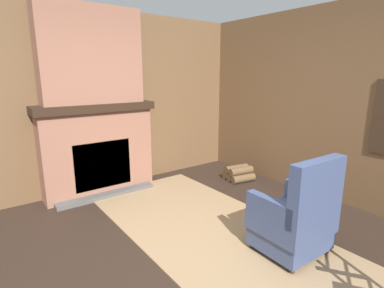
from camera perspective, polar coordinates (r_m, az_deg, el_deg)
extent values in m
plane|color=#2D2119|center=(2.92, 0.47, -23.00)|extent=(14.00, 14.00, 0.00)
cube|color=brown|center=(4.64, -18.88, 7.47)|extent=(0.06, 5.59, 2.63)
cube|color=brown|center=(4.39, 27.95, 6.36)|extent=(5.59, 0.06, 2.63)
cube|color=#93604C|center=(4.57, -17.42, -1.58)|extent=(0.35, 1.56, 1.21)
cube|color=black|center=(4.48, -16.71, -3.74)|extent=(0.08, 0.81, 0.68)
cube|color=#565451|center=(4.52, -15.80, -9.32)|extent=(0.16, 1.40, 0.06)
cube|color=black|center=(4.45, -18.00, 6.66)|extent=(0.45, 1.66, 0.11)
cube|color=#93604C|center=(4.43, -18.67, 15.67)|extent=(0.31, 1.37, 1.29)
cube|color=#997A56|center=(3.35, 6.86, -17.74)|extent=(4.11, 1.62, 0.01)
cube|color=#3D4C75|center=(3.23, 18.13, -16.06)|extent=(0.59, 0.65, 0.24)
cube|color=#3D4C75|center=(3.16, 18.33, -13.67)|extent=(0.62, 0.69, 0.18)
cube|color=#3D4C75|center=(2.89, 22.68, -8.37)|extent=(0.14, 0.67, 0.58)
cube|color=#3D4C75|center=(2.88, 14.74, -11.93)|extent=(0.54, 0.11, 0.20)
cube|color=#3D4C75|center=(3.31, 21.35, -9.05)|extent=(0.54, 0.11, 0.20)
cylinder|color=#332319|center=(3.25, 11.41, -18.43)|extent=(0.05, 0.05, 0.06)
cylinder|color=#332319|center=(3.61, 17.52, -15.40)|extent=(0.05, 0.05, 0.06)
cylinder|color=#332319|center=(3.00, 18.46, -21.86)|extent=(0.05, 0.05, 0.06)
cylinder|color=#332319|center=(3.39, 24.19, -18.04)|extent=(0.05, 0.05, 0.06)
cylinder|color=brown|center=(5.17, 8.02, -5.64)|extent=(0.20, 0.43, 0.13)
cylinder|color=brown|center=(5.07, 8.85, -6.05)|extent=(0.20, 0.43, 0.13)
cylinder|color=brown|center=(4.97, 9.72, -6.48)|extent=(0.20, 0.43, 0.13)
cylinder|color=brown|center=(5.08, 8.47, -4.67)|extent=(0.20, 0.43, 0.13)
cylinder|color=brown|center=(4.98, 9.33, -5.07)|extent=(0.20, 0.43, 0.13)
ellipsoid|color=#B24C42|center=(4.42, -20.70, 7.80)|extent=(0.10, 0.10, 0.10)
cylinder|color=white|center=(4.41, -20.85, 9.71)|extent=(0.06, 0.06, 0.19)
cube|color=black|center=(4.57, -14.85, 8.46)|extent=(0.15, 0.21, 0.12)
cube|color=silver|center=(4.50, -14.47, 8.48)|extent=(0.01, 0.04, 0.02)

